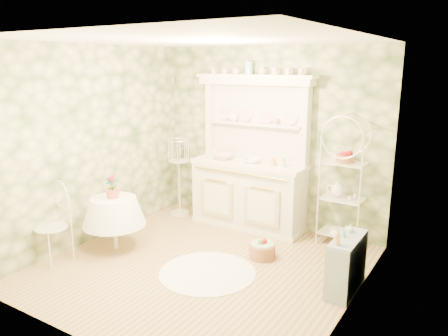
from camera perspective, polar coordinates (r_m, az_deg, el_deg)
The scene contains 22 objects.
floor at distance 5.54m, azimuth -2.81°, elevation -12.69°, with size 3.60×3.60×0.00m, color tan.
ceiling at distance 4.98m, azimuth -3.18°, elevation 16.42°, with size 3.60×3.60×0.00m, color white.
wall_left at distance 6.28m, azimuth -16.59°, elevation 2.90°, with size 3.60×3.60×0.00m, color beige.
wall_right at distance 4.35m, azimuth 16.88°, elevation -1.67°, with size 3.60×3.60×0.00m, color beige.
wall_back at distance 6.62m, azimuth 5.99°, elevation 3.91°, with size 3.60×3.60×0.00m, color beige.
wall_front at distance 3.81m, azimuth -18.71°, elevation -3.92°, with size 3.60×3.60×0.00m, color beige.
kitchen_dresser at distance 6.50m, azimuth 3.27°, elevation 1.95°, with size 1.87×0.61×2.29m, color white.
bakers_rack at distance 6.13m, azimuth 15.34°, elevation -2.19°, with size 0.52×0.37×1.67m, color white.
side_shelf at distance 5.07m, azimuth 15.68°, elevation -12.05°, with size 0.26×0.70×0.60m, color #91A0BA.
round_table at distance 6.08m, azimuth -14.09°, elevation -7.29°, with size 0.60×0.60×0.65m, color white.
cafe_chair at distance 5.89m, azimuth -21.65°, elevation -7.20°, with size 0.42×0.42×0.92m, color white.
birdcage_stand at distance 7.14m, azimuth -5.90°, elevation -0.26°, with size 0.36×0.36×1.51m, color white.
floor_basket at distance 5.74m, azimuth 5.02°, elevation -10.60°, with size 0.33×0.33×0.21m, color #A16544.
lace_rug at distance 5.38m, azimuth -2.18°, elevation -13.47°, with size 1.16×1.16×0.01m, color white.
bowl_floral at distance 6.72m, azimuth -0.06°, elevation 1.24°, with size 0.32×0.32×0.08m, color white.
bowl_white at distance 6.47m, azimuth 3.75°, elevation 0.73°, with size 0.24×0.24×0.08m, color white.
cup_left at distance 6.74m, azimuth 1.26°, elevation 6.39°, with size 0.14×0.14×0.11m, color white.
cup_right at distance 6.41m, azimuth 6.71°, elevation 5.93°, with size 0.09×0.09×0.09m, color white.
potted_geranium at distance 5.90m, azimuth -14.43°, elevation -2.60°, with size 0.16×0.11×0.30m, color #3F7238.
bottle_amber at distance 4.72m, azimuth 14.62°, elevation -8.90°, with size 0.06×0.06×0.16m, color tan.
bottle_blue at distance 4.95m, azimuth 15.28°, elevation -8.21°, with size 0.04×0.04×0.10m, color #82C3DC.
bottle_glass at distance 5.10m, azimuth 16.17°, elevation -7.69°, with size 0.07×0.07×0.09m, color silver.
Camera 1 is at (2.86, -4.07, 2.44)m, focal length 35.00 mm.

